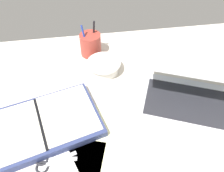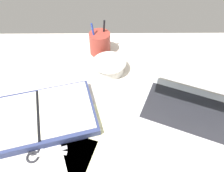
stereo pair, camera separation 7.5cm
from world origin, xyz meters
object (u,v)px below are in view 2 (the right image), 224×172
bowl (109,65)px  scissors (38,153)px  laptop (191,99)px  planner (39,117)px  pen_cup (100,43)px

bowl → scissors: bowl is taller
laptop → scissors: bearing=-137.8°
laptop → planner: laptop is taller
laptop → scissors: (-48.96, -16.77, -4.91)cm
bowl → pen_cup: 13.51cm
planner → scissors: 12.71cm
laptop → pen_cup: laptop is taller
laptop → planner: size_ratio=1.01×
scissors → bowl: bearing=55.1°
bowl → pen_cup: bearing=108.3°
laptop → pen_cup: 45.66cm
laptop → bowl: 34.23cm
planner → scissors: size_ratio=3.41×
bowl → pen_cup: (-4.18, 12.66, 2.15)cm
laptop → planner: 51.40cm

